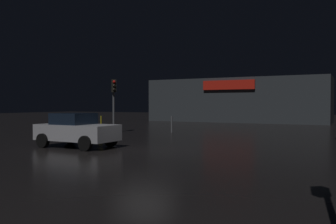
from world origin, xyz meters
TOP-DOWN VIEW (x-y plane):
  - ground_plane at (0.00, 0.00)m, footprint 120.00×120.00m
  - store_building at (-3.91, 26.96)m, footprint 19.69×6.89m
  - traffic_signal_cross_left at (-6.82, 7.21)m, footprint 0.42×0.42m
  - car_near at (-3.50, -0.23)m, footprint 3.82×2.00m
  - bollard_kerb_a at (-8.65, 8.13)m, footprint 0.09×0.09m
  - bollard_kerb_b at (-3.36, 9.23)m, footprint 0.12×0.12m

SIDE VIEW (x-z plane):
  - ground_plane at x=0.00m, z-range 0.00..0.00m
  - bollard_kerb_a at x=-8.65m, z-range 0.00..1.13m
  - bollard_kerb_b at x=-3.36m, z-range 0.00..1.16m
  - car_near at x=-3.50m, z-range 0.01..1.58m
  - store_building at x=-3.91m, z-range 0.00..4.81m
  - traffic_signal_cross_left at x=-6.82m, z-range 0.81..4.50m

